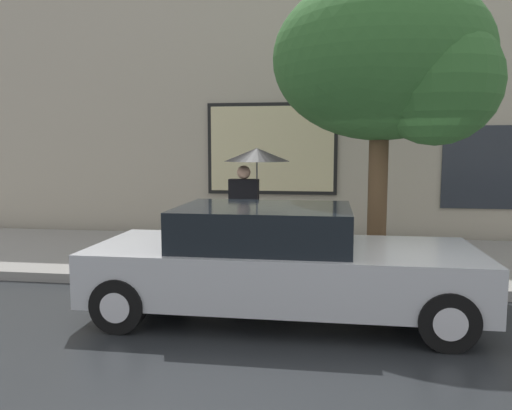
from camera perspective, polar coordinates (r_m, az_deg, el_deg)
ground_plane at (r=6.54m, az=11.92°, el=-12.55°), size 60.00×60.00×0.00m
sidewalk at (r=9.41m, az=10.82°, el=-6.15°), size 20.00×4.00×0.15m
building_facade at (r=11.76m, az=10.63°, el=13.06°), size 20.00×0.67×7.00m
parked_car at (r=6.36m, az=2.61°, el=-6.51°), size 4.74×1.94×1.39m
pedestrian_with_umbrella at (r=8.39m, az=-0.34°, el=3.96°), size 1.09×1.09×1.97m
street_tree at (r=7.86m, az=15.22°, el=15.22°), size 3.22×2.74×4.50m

